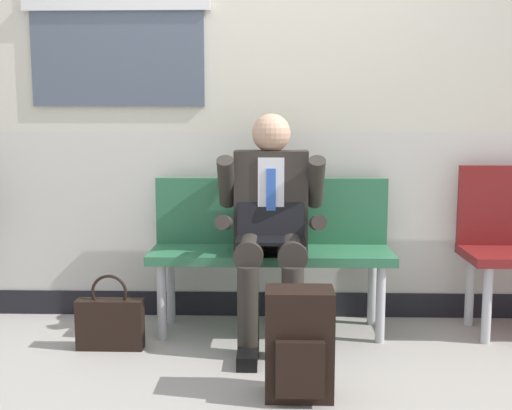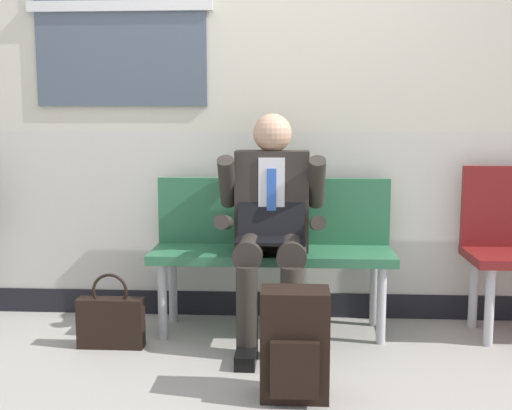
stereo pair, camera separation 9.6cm
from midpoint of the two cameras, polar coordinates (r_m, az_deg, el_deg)
name	(u,v)px [view 1 (the left image)]	position (r m, az deg, el deg)	size (l,w,h in m)	color
ground_plane	(241,352)	(3.36, -2.25, -13.06)	(18.00, 18.00, 0.00)	#9E9991
station_wall	(244,91)	(3.80, -1.80, 10.24)	(6.51, 0.17, 2.72)	beige
bench_with_person	(271,240)	(3.58, 0.59, -3.20)	(1.34, 0.42, 0.85)	#2D6B47
person_seated	(271,222)	(3.36, 0.53, -1.55)	(0.57, 0.70, 1.22)	#2D2823
backpack	(299,345)	(2.78, 2.90, -12.48)	(0.29, 0.23, 0.48)	black
handbag	(110,322)	(3.44, -13.79, -10.23)	(0.34, 0.09, 0.40)	black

